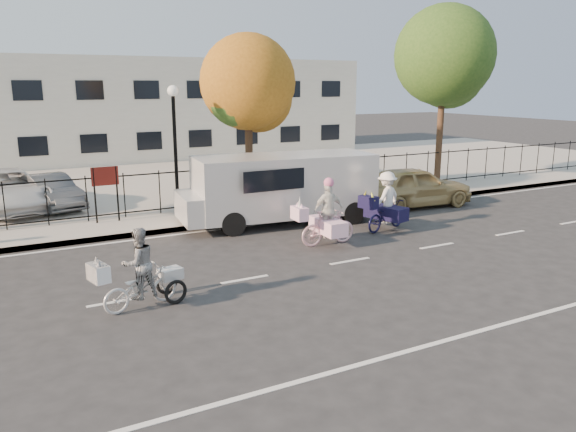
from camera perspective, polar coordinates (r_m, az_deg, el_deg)
ground at (r=13.43m, az=-4.39°, el=-6.45°), size 120.00×120.00×0.00m
road_markings at (r=13.42m, az=-4.39°, el=-6.43°), size 60.00×9.52×0.01m
curb at (r=17.95m, az=-10.93°, el=-1.31°), size 60.00×0.10×0.15m
sidewalk at (r=18.93m, az=-11.88°, el=-0.60°), size 60.00×2.20×0.15m
parking_lot at (r=27.43m, az=-17.18°, el=3.36°), size 60.00×15.60×0.15m
iron_fence at (r=19.79m, az=-12.90°, el=2.39°), size 58.00×0.06×1.50m
building at (r=36.97m, az=-20.59°, el=10.09°), size 34.00×10.00×6.00m
lamppost at (r=19.26m, az=-11.47°, el=8.82°), size 0.36×0.36×4.33m
street_sign at (r=18.92m, az=-18.06°, el=3.18°), size 0.85×0.06×1.80m
zebra_trike at (r=11.97m, az=-14.81°, el=-6.03°), size 1.99×1.09×1.70m
unicorn_bike at (r=16.04m, az=4.00°, el=-0.45°), size 1.94×1.35×1.96m
bull_bike at (r=17.90m, az=9.90°, el=0.90°), size 2.07×1.46×1.87m
white_van at (r=18.42m, az=-0.69°, el=3.05°), size 6.60×2.82×2.27m
gold_sedan at (r=21.59m, az=12.64°, el=2.95°), size 4.65×2.19×1.54m
lot_car_b at (r=22.22m, az=-26.66°, el=2.37°), size 3.17×5.43×1.42m
lot_car_c at (r=21.89m, az=-22.98°, el=2.31°), size 2.14×3.87×1.21m
lot_car_d at (r=27.65m, az=4.47°, el=5.46°), size 2.41×3.96×1.26m
tree_mid at (r=20.81m, az=-3.79°, el=12.95°), size 3.48×3.44×6.31m
tree_east at (r=26.06m, az=15.73°, el=14.97°), size 4.29×4.29×7.86m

